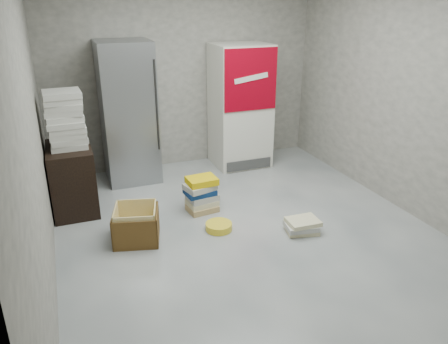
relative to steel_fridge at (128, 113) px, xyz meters
name	(u,v)px	position (x,y,z in m)	size (l,w,h in m)	color
ground	(252,237)	(0.90, -2.13, -0.95)	(5.00, 5.00, 0.00)	#B8B8B3
room_shell	(257,69)	(0.90, -2.13, 0.85)	(4.04, 5.04, 2.82)	#AAA399
steel_fridge	(128,113)	(0.00, 0.00, 0.00)	(0.70, 0.72, 1.90)	#ABADB3
coke_cooler	(240,106)	(1.65, -0.01, -0.05)	(0.80, 0.73, 1.80)	silver
wood_shelf	(72,178)	(-0.83, -0.73, -0.55)	(0.50, 0.80, 0.80)	black
supply_box_stack	(65,119)	(-0.82, -0.73, 0.17)	(0.44, 0.44, 0.65)	silver
phonebook_stack_main	(201,194)	(0.59, -1.32, -0.74)	(0.42, 0.35, 0.43)	tan
phonebook_stack_side	(302,226)	(1.46, -2.22, -0.87)	(0.41, 0.34, 0.15)	beige
cardboard_box	(136,226)	(-0.27, -1.73, -0.80)	(0.57, 0.57, 0.38)	gold
bucket_lid	(219,226)	(0.62, -1.85, -0.91)	(0.30, 0.30, 0.08)	yellow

